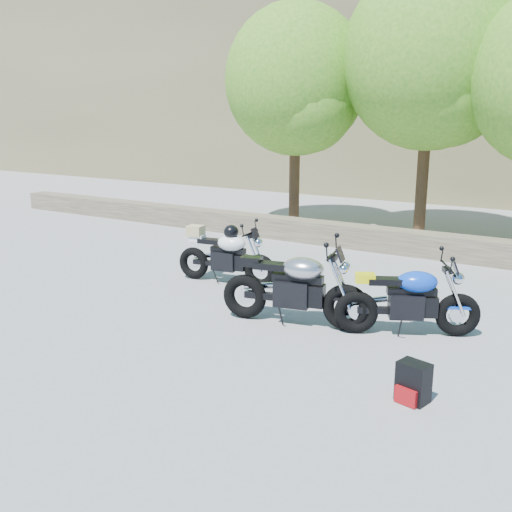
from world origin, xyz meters
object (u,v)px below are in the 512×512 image
at_px(blue_bike, 408,301).
at_px(backpack, 413,383).
at_px(silver_bike, 295,289).
at_px(white_bike, 225,254).

relative_size(blue_bike, backpack, 4.21).
height_order(silver_bike, blue_bike, silver_bike).
xyz_separation_m(blue_bike, backpack, (0.64, -1.80, -0.27)).
height_order(blue_bike, backpack, blue_bike).
distance_m(silver_bike, white_bike, 2.33).
bearing_deg(white_bike, blue_bike, -19.41).
relative_size(silver_bike, white_bike, 1.12).
xyz_separation_m(silver_bike, white_bike, (-2.02, 1.17, -0.01)).
bearing_deg(silver_bike, backpack, -45.20).
distance_m(white_bike, blue_bike, 3.55).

